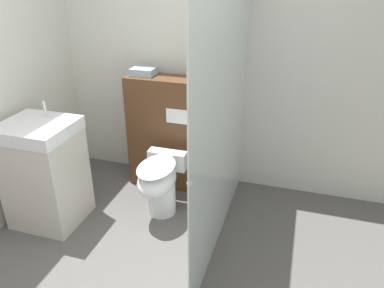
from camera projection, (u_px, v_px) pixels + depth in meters
The scene contains 7 objects.
wall_back at pixel (204, 62), 3.61m from camera, with size 8.00×0.06×2.50m.
partition_panel at pixel (182, 135), 3.71m from camera, with size 1.09×0.29×1.14m.
shower_glass at pixel (224, 120), 2.79m from camera, with size 0.04×1.78×2.11m.
toilet at pixel (159, 183), 3.36m from camera, with size 0.36×0.57×0.54m.
sink_vanity at pixel (45, 173), 3.23m from camera, with size 0.58×0.53×1.08m.
hair_drier at pixel (214, 72), 3.37m from camera, with size 0.20×0.07×0.12m.
folded_towel at pixel (144, 71), 3.57m from camera, with size 0.23×0.20×0.07m.
Camera 1 is at (0.94, -1.58, 2.11)m, focal length 35.00 mm.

